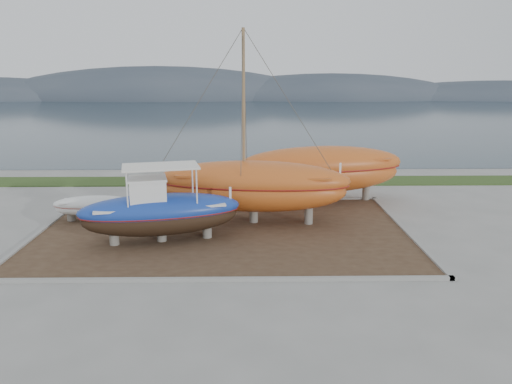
{
  "coord_description": "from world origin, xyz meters",
  "views": [
    {
      "loc": [
        1.27,
        -19.9,
        7.9
      ],
      "look_at": [
        1.63,
        4.0,
        2.04
      ],
      "focal_mm": 35.0,
      "sensor_mm": 36.0,
      "label": 1
    }
  ],
  "objects_px": {
    "orange_sailboat": "(254,129)",
    "orange_bare_hull": "(321,175)",
    "blue_caique": "(160,204)",
    "white_dinghy": "(94,208)"
  },
  "relations": [
    {
      "from": "white_dinghy",
      "to": "orange_bare_hull",
      "type": "distance_m",
      "value": 13.22
    },
    {
      "from": "white_dinghy",
      "to": "orange_bare_hull",
      "type": "height_order",
      "value": "orange_bare_hull"
    },
    {
      "from": "orange_bare_hull",
      "to": "blue_caique",
      "type": "bearing_deg",
      "value": -148.81
    },
    {
      "from": "orange_bare_hull",
      "to": "orange_sailboat",
      "type": "bearing_deg",
      "value": -143.36
    },
    {
      "from": "white_dinghy",
      "to": "orange_sailboat",
      "type": "xyz_separation_m",
      "value": [
        8.53,
        -0.51,
        4.28
      ]
    },
    {
      "from": "orange_sailboat",
      "to": "orange_bare_hull",
      "type": "bearing_deg",
      "value": 51.87
    },
    {
      "from": "blue_caique",
      "to": "white_dinghy",
      "type": "bearing_deg",
      "value": 127.51
    },
    {
      "from": "orange_sailboat",
      "to": "blue_caique",
      "type": "bearing_deg",
      "value": -139.66
    },
    {
      "from": "blue_caique",
      "to": "white_dinghy",
      "type": "xyz_separation_m",
      "value": [
        -4.16,
        3.44,
        -1.16
      ]
    },
    {
      "from": "white_dinghy",
      "to": "orange_bare_hull",
      "type": "relative_size",
      "value": 0.42
    }
  ]
}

